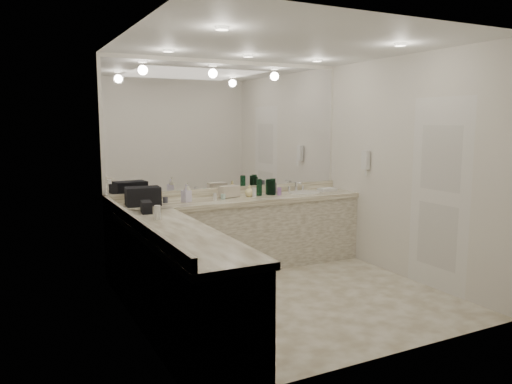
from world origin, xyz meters
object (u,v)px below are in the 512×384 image
wall_phone (366,160)px  soap_bottle_a (187,192)px  hand_towel (327,190)px  cream_cosmetic_case (229,192)px  soap_bottle_b (186,193)px  soap_bottle_c (249,191)px  sink (304,193)px  black_toiletry_bag (143,196)px

wall_phone → soap_bottle_a: 2.31m
hand_towel → soap_bottle_a: soap_bottle_a is taller
cream_cosmetic_case → soap_bottle_b: (-0.60, -0.11, 0.03)m
cream_cosmetic_case → soap_bottle_b: soap_bottle_b is taller
cream_cosmetic_case → soap_bottle_c: (0.25, -0.07, 0.00)m
wall_phone → sink: bearing=140.4°
soap_bottle_c → wall_phone: bearing=-20.6°
wall_phone → black_toiletry_bag: bearing=170.1°
soap_bottle_a → soap_bottle_c: bearing=2.2°
soap_bottle_a → wall_phone: bearing=-12.6°
sink → cream_cosmetic_case: size_ratio=1.84×
cream_cosmetic_case → sink: bearing=-12.5°
sink → wall_phone: size_ratio=1.83×
soap_bottle_a → soap_bottle_c: soap_bottle_a is taller
sink → wall_phone: wall_phone is taller
soap_bottle_b → hand_towel: bearing=0.5°
hand_towel → soap_bottle_c: size_ratio=1.56×
black_toiletry_bag → soap_bottle_b: 0.51m
black_toiletry_bag → wall_phone: bearing=-9.9°
soap_bottle_b → sink: bearing=0.5°
black_toiletry_bag → hand_towel: bearing=0.4°
wall_phone → hand_towel: 0.70m
wall_phone → soap_bottle_a: (-2.23, 0.50, -0.33)m
wall_phone → soap_bottle_c: (-1.41, 0.53, -0.38)m
hand_towel → soap_bottle_a: bearing=-179.9°
soap_bottle_b → cream_cosmetic_case: bearing=10.7°
hand_towel → soap_bottle_b: soap_bottle_b is taller
cream_cosmetic_case → soap_bottle_c: 0.26m
cream_cosmetic_case → soap_bottle_a: size_ratio=1.03×
wall_phone → soap_bottle_c: bearing=159.4°
soap_bottle_a → soap_bottle_b: (-0.02, -0.01, -0.01)m
black_toiletry_bag → cream_cosmetic_case: 1.12m
hand_towel → soap_bottle_a: size_ratio=0.99×
sink → hand_towel: (0.37, 0.00, 0.02)m
hand_towel → soap_bottle_a: (-2.00, -0.00, 0.10)m
wall_phone → black_toiletry_bag: wall_phone is taller
sink → soap_bottle_c: 0.81m
soap_bottle_a → soap_bottle_b: soap_bottle_a is taller
wall_phone → hand_towel: bearing=115.2°
black_toiletry_bag → hand_towel: (2.53, 0.02, -0.09)m
wall_phone → hand_towel: (-0.24, 0.50, -0.43)m
wall_phone → soap_bottle_b: bearing=167.9°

